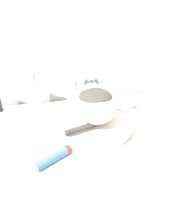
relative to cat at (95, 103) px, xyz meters
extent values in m
cube|color=silver|center=(-0.04, 0.42, 0.23)|extent=(8.00, 0.05, 2.40)
cube|color=white|center=(-0.04, 0.05, -0.55)|extent=(1.13, 0.62, 0.83)
cylinder|color=white|center=(0.00, -0.01, -0.12)|extent=(0.37, 0.37, 0.04)
torus|color=white|center=(0.00, -0.01, -0.10)|extent=(0.39, 0.39, 0.02)
ellipsoid|color=silver|center=(0.00, -0.01, -0.01)|extent=(0.20, 0.25, 0.16)
ellipsoid|color=#47423D|center=(0.00, -0.01, 0.03)|extent=(0.16, 0.19, 0.07)
sphere|color=silver|center=(0.00, 0.09, 0.03)|extent=(0.09, 0.09, 0.09)
sphere|color=#47423D|center=(0.00, 0.09, 0.06)|extent=(0.05, 0.05, 0.05)
cone|color=#47423D|center=(0.03, 0.09, 0.08)|extent=(0.03, 0.03, 0.03)
cone|color=#47423D|center=(-0.02, 0.09, 0.08)|extent=(0.03, 0.03, 0.03)
cylinder|color=#47423D|center=(-0.09, -0.09, -0.08)|extent=(0.15, 0.07, 0.03)
cylinder|color=silver|center=(0.23, 0.06, -0.11)|extent=(0.04, 0.04, 0.06)
cylinder|color=silver|center=(0.18, 0.05, -0.05)|extent=(0.11, 0.05, 0.08)
sphere|color=silver|center=(0.23, 0.06, -0.05)|extent=(0.06, 0.06, 0.06)
cylinder|color=silver|center=(-0.30, 0.30, -0.05)|extent=(0.07, 0.07, 0.18)
cylinder|color=#B7B7BC|center=(-0.30, 0.30, 0.05)|extent=(0.03, 0.03, 0.02)
cylinder|color=#B7B7BC|center=(-0.28, 0.30, 0.07)|extent=(0.04, 0.01, 0.01)
cylinder|color=silver|center=(0.03, 0.30, -0.08)|extent=(0.04, 0.04, 0.12)
sphere|color=#3866AD|center=(0.03, 0.30, -0.01)|extent=(0.04, 0.04, 0.04)
cylinder|color=silver|center=(-0.07, 0.30, -0.07)|extent=(0.06, 0.06, 0.13)
sphere|color=#B7B7BC|center=(-0.07, 0.30, 0.00)|extent=(0.05, 0.05, 0.05)
cylinder|color=#4C7FB2|center=(-0.22, -0.21, -0.12)|extent=(0.14, 0.10, 0.04)
cylinder|color=red|center=(-0.16, -0.17, -0.12)|extent=(0.04, 0.04, 0.04)
cube|color=beige|center=(0.30, -0.08, -0.13)|extent=(0.07, 0.05, 0.02)
camera|label=1|loc=(-0.18, -0.85, 0.42)|focal=32.00mm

